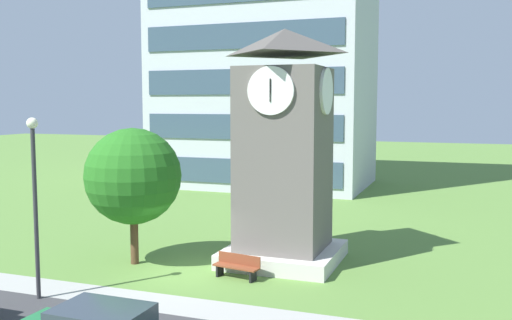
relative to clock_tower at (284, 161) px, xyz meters
name	(u,v)px	position (x,y,z in m)	size (l,w,h in m)	color
ground_plane	(183,273)	(-3.15, -2.83, -4.16)	(160.00, 160.00, 0.00)	#567F38
kerb_strip	(138,300)	(-3.15, -6.04, -4.16)	(120.00, 1.60, 0.01)	#9E9E99
office_building	(265,23)	(-8.19, 21.16, 8.64)	(16.08, 10.63, 25.60)	#B7BCC6
clock_tower	(284,161)	(0.00, 0.00, 0.00)	(4.45, 4.45, 9.39)	#605B56
park_bench	(237,266)	(-0.95, -2.73, -3.70)	(1.86, 0.78, 0.88)	brown
street_lamp	(35,188)	(-6.31, -7.05, -0.45)	(0.36, 0.36, 6.00)	#333338
tree_by_building	(133,176)	(-5.57, -2.36, -0.60)	(3.85, 3.85, 5.49)	#513823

